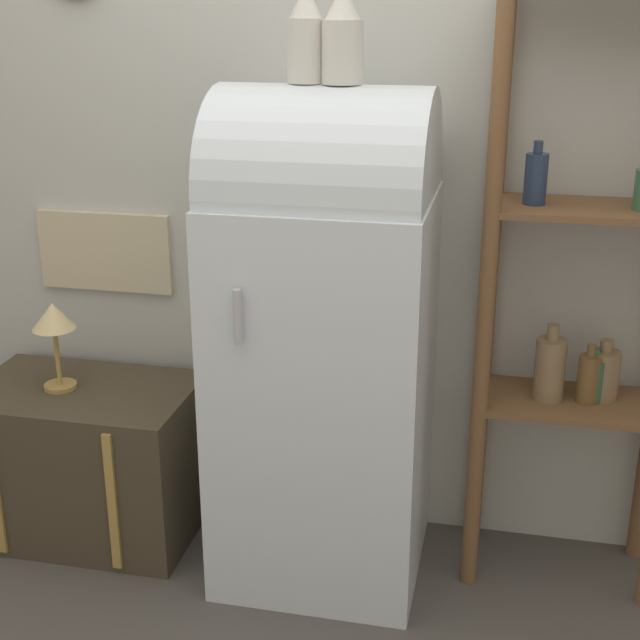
{
  "coord_description": "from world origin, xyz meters",
  "views": [
    {
      "loc": [
        0.54,
        -2.28,
        1.79
      ],
      "look_at": [
        -0.02,
        0.25,
        0.87
      ],
      "focal_mm": 50.0,
      "sensor_mm": 36.0,
      "label": 1
    }
  ],
  "objects": [
    {
      "name": "suitcase_trunk",
      "position": [
        -0.86,
        0.27,
        0.27
      ],
      "size": [
        0.76,
        0.5,
        0.54
      ],
      "color": "#423828",
      "rests_on": "ground_plane"
    },
    {
      "name": "ground_plane",
      "position": [
        0.0,
        0.0,
        0.0
      ],
      "size": [
        12.0,
        12.0,
        0.0
      ],
      "primitive_type": "plane",
      "color": "#4C4742"
    },
    {
      "name": "refrigerator",
      "position": [
        -0.0,
        0.25,
        0.82
      ],
      "size": [
        0.64,
        0.64,
        1.57
      ],
      "color": "silver",
      "rests_on": "ground_plane"
    },
    {
      "name": "vase_center",
      "position": [
        0.05,
        0.25,
        1.7
      ],
      "size": [
        0.12,
        0.12,
        0.26
      ],
      "color": "beige",
      "rests_on": "refrigerator"
    },
    {
      "name": "vase_left",
      "position": [
        -0.06,
        0.26,
        1.7
      ],
      "size": [
        0.11,
        0.11,
        0.27
      ],
      "color": "beige",
      "rests_on": "refrigerator"
    },
    {
      "name": "desk_lamp",
      "position": [
        -0.93,
        0.26,
        0.78
      ],
      "size": [
        0.14,
        0.14,
        0.31
      ],
      "color": "#AD8942",
      "rests_on": "suitcase_trunk"
    },
    {
      "name": "shelf_unit",
      "position": [
        0.76,
        0.37,
        1.0
      ],
      "size": [
        0.6,
        0.32,
        1.85
      ],
      "color": "brown",
      "rests_on": "ground_plane"
    },
    {
      "name": "wall_back",
      "position": [
        -0.0,
        0.57,
        1.35
      ],
      "size": [
        7.0,
        0.09,
        2.7
      ],
      "color": "#B7B7AD",
      "rests_on": "ground_plane"
    }
  ]
}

